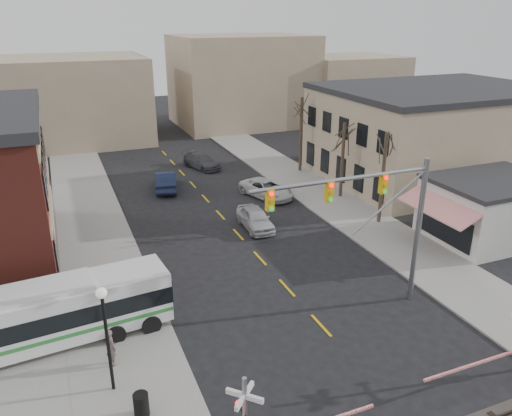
{
  "coord_description": "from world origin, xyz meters",
  "views": [
    {
      "loc": [
        -11.1,
        -16.41,
        14.67
      ],
      "look_at": [
        -0.25,
        10.06,
        3.5
      ],
      "focal_mm": 35.0,
      "sensor_mm": 36.0,
      "label": 1
    }
  ],
  "objects_px": {
    "car_d": "(202,161)",
    "car_a": "(255,218)",
    "pedestrian_near": "(111,347)",
    "car_b": "(166,181)",
    "pedestrian_far": "(83,302)",
    "transit_bus": "(43,316)",
    "traffic_signal_mast": "(378,209)",
    "car_c": "(267,189)",
    "street_lamp": "(105,319)",
    "trash_bin": "(141,405)"
  },
  "relations": [
    {
      "from": "car_d",
      "to": "car_a",
      "type": "bearing_deg",
      "value": -112.5
    },
    {
      "from": "pedestrian_near",
      "to": "car_b",
      "type": "bearing_deg",
      "value": -38.93
    },
    {
      "from": "car_a",
      "to": "pedestrian_far",
      "type": "distance_m",
      "value": 14.53
    },
    {
      "from": "car_a",
      "to": "car_d",
      "type": "bearing_deg",
      "value": 89.83
    },
    {
      "from": "car_a",
      "to": "car_d",
      "type": "height_order",
      "value": "car_a"
    },
    {
      "from": "transit_bus",
      "to": "traffic_signal_mast",
      "type": "relative_size",
      "value": 1.22
    },
    {
      "from": "car_c",
      "to": "pedestrian_near",
      "type": "xyz_separation_m",
      "value": [
        -15.11,
        -17.63,
        0.28
      ]
    },
    {
      "from": "street_lamp",
      "to": "trash_bin",
      "type": "bearing_deg",
      "value": -66.69
    },
    {
      "from": "trash_bin",
      "to": "pedestrian_near",
      "type": "bearing_deg",
      "value": 100.38
    },
    {
      "from": "car_a",
      "to": "car_d",
      "type": "xyz_separation_m",
      "value": [
        0.73,
        16.18,
        -0.08
      ]
    },
    {
      "from": "car_a",
      "to": "car_c",
      "type": "distance_m",
      "value": 6.71
    },
    {
      "from": "pedestrian_far",
      "to": "trash_bin",
      "type": "bearing_deg",
      "value": -102.88
    },
    {
      "from": "traffic_signal_mast",
      "to": "trash_bin",
      "type": "distance_m",
      "value": 13.93
    },
    {
      "from": "transit_bus",
      "to": "car_b",
      "type": "xyz_separation_m",
      "value": [
        10.22,
        20.25,
        -0.87
      ]
    },
    {
      "from": "car_a",
      "to": "pedestrian_far",
      "type": "bearing_deg",
      "value": -147.21
    },
    {
      "from": "car_d",
      "to": "street_lamp",
      "type": "bearing_deg",
      "value": -132.93
    },
    {
      "from": "transit_bus",
      "to": "car_d",
      "type": "bearing_deg",
      "value": 59.37
    },
    {
      "from": "car_b",
      "to": "pedestrian_near",
      "type": "bearing_deg",
      "value": 83.43
    },
    {
      "from": "traffic_signal_mast",
      "to": "pedestrian_near",
      "type": "bearing_deg",
      "value": 178.33
    },
    {
      "from": "traffic_signal_mast",
      "to": "street_lamp",
      "type": "distance_m",
      "value": 13.64
    },
    {
      "from": "pedestrian_far",
      "to": "pedestrian_near",
      "type": "bearing_deg",
      "value": -102.77
    },
    {
      "from": "pedestrian_near",
      "to": "transit_bus",
      "type": "bearing_deg",
      "value": 25.03
    },
    {
      "from": "car_d",
      "to": "pedestrian_near",
      "type": "distance_m",
      "value": 30.66
    },
    {
      "from": "street_lamp",
      "to": "pedestrian_near",
      "type": "bearing_deg",
      "value": 83.63
    },
    {
      "from": "car_c",
      "to": "car_d",
      "type": "bearing_deg",
      "value": 86.46
    },
    {
      "from": "trash_bin",
      "to": "pedestrian_far",
      "type": "distance_m",
      "value": 8.21
    },
    {
      "from": "car_a",
      "to": "transit_bus",
      "type": "bearing_deg",
      "value": -144.69
    },
    {
      "from": "car_a",
      "to": "car_b",
      "type": "distance_m",
      "value": 11.72
    },
    {
      "from": "traffic_signal_mast",
      "to": "car_d",
      "type": "relative_size",
      "value": 2.04
    },
    {
      "from": "car_c",
      "to": "pedestrian_far",
      "type": "distance_m",
      "value": 20.66
    },
    {
      "from": "transit_bus",
      "to": "trash_bin",
      "type": "bearing_deg",
      "value": -61.81
    },
    {
      "from": "car_c",
      "to": "car_d",
      "type": "xyz_separation_m",
      "value": [
        -2.69,
        10.4,
        -0.04
      ]
    },
    {
      "from": "street_lamp",
      "to": "pedestrian_far",
      "type": "relative_size",
      "value": 3.07
    },
    {
      "from": "car_d",
      "to": "pedestrian_far",
      "type": "xyz_separation_m",
      "value": [
        -13.27,
        -23.52,
        0.21
      ]
    },
    {
      "from": "street_lamp",
      "to": "car_b",
      "type": "distance_m",
      "value": 25.8
    },
    {
      "from": "trash_bin",
      "to": "car_b",
      "type": "relative_size",
      "value": 0.2
    },
    {
      "from": "trash_bin",
      "to": "car_a",
      "type": "relative_size",
      "value": 0.22
    },
    {
      "from": "transit_bus",
      "to": "car_b",
      "type": "bearing_deg",
      "value": 63.23
    },
    {
      "from": "car_b",
      "to": "car_c",
      "type": "bearing_deg",
      "value": 157.18
    },
    {
      "from": "car_d",
      "to": "traffic_signal_mast",
      "type": "bearing_deg",
      "value": -108.31
    },
    {
      "from": "street_lamp",
      "to": "pedestrian_near",
      "type": "xyz_separation_m",
      "value": [
        0.18,
        1.63,
        -2.49
      ]
    },
    {
      "from": "car_d",
      "to": "pedestrian_far",
      "type": "height_order",
      "value": "pedestrian_far"
    },
    {
      "from": "trash_bin",
      "to": "street_lamp",
      "type": "bearing_deg",
      "value": 113.31
    },
    {
      "from": "trash_bin",
      "to": "car_c",
      "type": "xyz_separation_m",
      "value": [
        14.46,
        21.19,
        0.11
      ]
    },
    {
      "from": "car_d",
      "to": "transit_bus",
      "type": "bearing_deg",
      "value": -140.54
    },
    {
      "from": "transit_bus",
      "to": "pedestrian_near",
      "type": "distance_m",
      "value": 3.76
    },
    {
      "from": "traffic_signal_mast",
      "to": "trash_bin",
      "type": "xyz_separation_m",
      "value": [
        -12.56,
        -3.18,
        -5.1
      ]
    },
    {
      "from": "traffic_signal_mast",
      "to": "car_b",
      "type": "xyz_separation_m",
      "value": [
        -5.64,
        23.22,
        -4.89
      ]
    },
    {
      "from": "car_b",
      "to": "car_c",
      "type": "distance_m",
      "value": 9.16
    },
    {
      "from": "car_b",
      "to": "car_c",
      "type": "xyz_separation_m",
      "value": [
        7.54,
        -5.2,
        -0.1
      ]
    }
  ]
}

